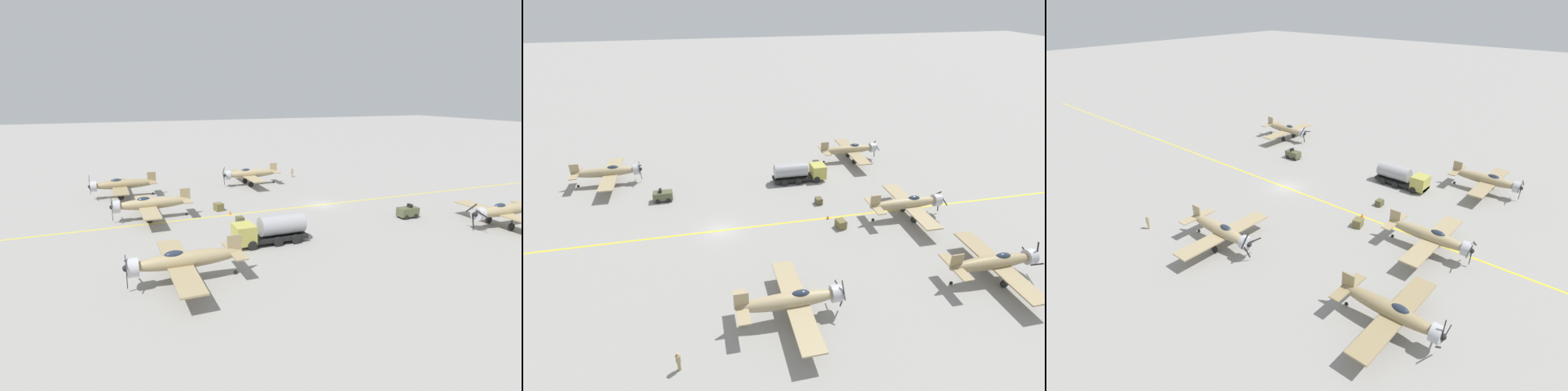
% 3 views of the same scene
% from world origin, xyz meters
% --- Properties ---
extents(ground_plane, '(400.00, 400.00, 0.00)m').
position_xyz_m(ground_plane, '(0.00, 0.00, 0.00)').
color(ground_plane, gray).
extents(taxiway_stripe, '(0.30, 160.00, 0.01)m').
position_xyz_m(taxiway_stripe, '(0.00, 0.00, 0.00)').
color(taxiway_stripe, yellow).
rests_on(taxiway_stripe, ground).
extents(airplane_far_center, '(12.00, 9.98, 3.65)m').
position_xyz_m(airplane_far_center, '(1.96, 23.64, 2.01)').
color(airplane_far_center, tan).
rests_on(airplane_far_center, ground).
extents(airplane_far_right, '(12.00, 9.98, 3.78)m').
position_xyz_m(airplane_far_right, '(15.19, 26.25, 2.01)').
color(airplane_far_right, '#97825A').
rests_on(airplane_far_right, ground).
extents(airplane_mid_right, '(12.00, 9.98, 3.65)m').
position_xyz_m(airplane_mid_right, '(16.12, 5.04, 2.01)').
color(airplane_mid_right, tan).
rests_on(airplane_mid_right, ground).
extents(airplane_near_left, '(12.00, 9.98, 3.65)m').
position_xyz_m(airplane_near_left, '(-16.71, -15.13, 2.01)').
color(airplane_near_left, tan).
rests_on(airplane_near_left, ground).
extents(airplane_far_left, '(12.00, 9.98, 3.65)m').
position_xyz_m(airplane_far_left, '(-17.55, 23.28, 2.01)').
color(airplane_far_left, tan).
rests_on(airplane_far_left, ground).
extents(fuel_tanker, '(2.68, 8.00, 2.98)m').
position_xyz_m(fuel_tanker, '(-11.58, 12.90, 1.51)').
color(fuel_tanker, black).
rests_on(fuel_tanker, ground).
extents(tow_tractor, '(1.57, 2.60, 1.79)m').
position_xyz_m(tow_tractor, '(-9.59, -7.18, 0.79)').
color(tow_tractor, '#515638').
rests_on(tow_tractor, ground).
extents(ground_crew_walking, '(0.39, 0.39, 1.81)m').
position_xyz_m(ground_crew_walking, '(19.63, -4.88, 0.99)').
color(ground_crew_walking, tan).
rests_on(ground_crew_walking, ground).
extents(supply_crate_by_tanker, '(1.04, 0.87, 0.86)m').
position_xyz_m(supply_crate_by_tanker, '(-3.99, 13.68, 0.43)').
color(supply_crate_by_tanker, brown).
rests_on(supply_crate_by_tanker, ground).
extents(supply_crate_mid_lane, '(1.43, 1.26, 1.05)m').
position_xyz_m(supply_crate_mid_lane, '(2.55, 14.53, 0.52)').
color(supply_crate_mid_lane, brown).
rests_on(supply_crate_mid_lane, ground).
extents(traffic_cone, '(0.36, 0.36, 0.55)m').
position_xyz_m(traffic_cone, '(0.21, 13.63, 0.28)').
color(traffic_cone, orange).
rests_on(traffic_cone, ground).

